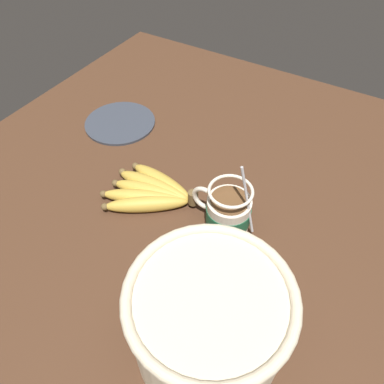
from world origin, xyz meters
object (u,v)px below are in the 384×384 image
banana_bunch (152,191)px  woven_basket (209,321)px  small_plate (120,123)px  coffee_mug (229,210)px

banana_bunch → woven_basket: size_ratio=0.86×
banana_bunch → small_plate: banana_bunch is taller
banana_bunch → coffee_mug: bearing=-173.6°
woven_basket → small_plate: woven_basket is taller
coffee_mug → banana_bunch: coffee_mug is taller
coffee_mug → banana_bunch: bearing=6.4°
coffee_mug → small_plate: coffee_mug is taller
woven_basket → small_plate: 58.88cm
banana_bunch → small_plate: bearing=-37.6°
coffee_mug → small_plate: size_ratio=0.92×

